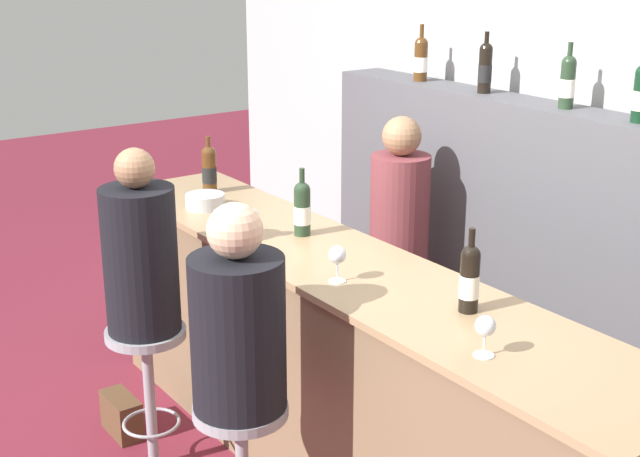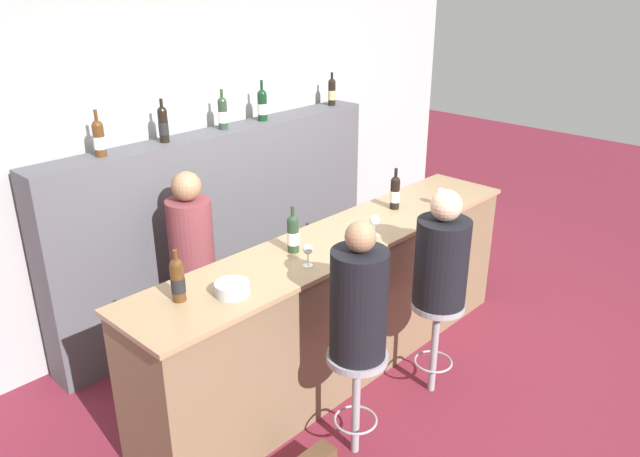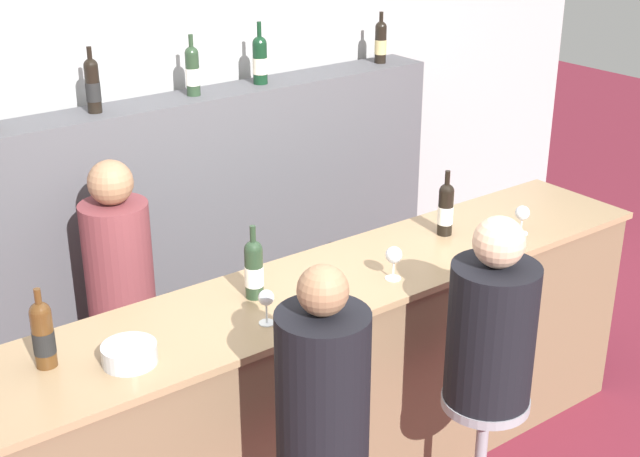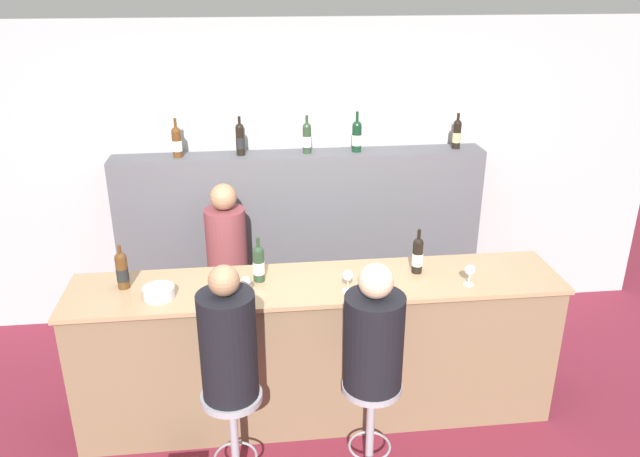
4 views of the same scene
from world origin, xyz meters
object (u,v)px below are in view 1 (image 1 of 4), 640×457
wine_bottle_backbar_0 (421,58)px  wine_bottle_backbar_2 (568,81)px  bartender (398,262)px  wine_glass_2 (485,328)px  guest_seated_left (140,254)px  guest_seated_right (238,323)px  wine_bottle_counter_0 (209,169)px  wine_glass_1 (337,256)px  wine_bottle_counter_1 (302,208)px  bar_stool_left (147,361)px  wine_bottle_counter_2 (470,278)px  metal_bowl (205,201)px  bar_stool_right (241,443)px  wine_glass_0 (252,217)px  wine_bottle_backbar_1 (485,67)px  handbag (122,415)px

wine_bottle_backbar_0 → wine_bottle_backbar_2: 1.03m
bartender → wine_glass_2: bearing=-32.0°
guest_seated_left → guest_seated_right: (0.82, -0.00, -0.02)m
wine_bottle_counter_0 → wine_bottle_backbar_0: (0.27, 1.21, 0.51)m
wine_bottle_counter_0 → bartender: bartender is taller
wine_bottle_backbar_0 → wine_glass_1: 1.91m
wine_bottle_counter_1 → guest_seated_left: 0.74m
bar_stool_left → wine_glass_1: bearing=33.6°
wine_bottle_counter_2 → wine_glass_2: bearing=-36.2°
wine_bottle_backbar_0 → wine_bottle_backbar_2: bearing=-0.0°
metal_bowl → bartender: (0.39, 0.94, -0.41)m
wine_bottle_counter_2 → wine_bottle_backbar_0: (-1.66, 1.21, 0.51)m
wine_bottle_counter_0 → wine_bottle_counter_2: (1.93, 0.00, 0.00)m
wine_glass_1 → bar_stool_right: bearing=-81.5°
wine_bottle_backbar_2 → wine_glass_0: wine_bottle_backbar_2 is taller
wine_glass_0 → wine_glass_1: 0.64m
wine_bottle_counter_0 → bartender: size_ratio=0.20×
wine_glass_2 → bar_stool_left: size_ratio=0.20×
wine_glass_0 → metal_bowl: (-0.54, 0.05, -0.07)m
wine_bottle_backbar_0 → guest_seated_left: bearing=-78.1°
wine_bottle_backbar_1 → guest_seated_right: (0.73, -1.92, -0.67)m
wine_glass_1 → metal_bowl: (-1.18, 0.05, -0.07)m
wine_bottle_counter_1 → bar_stool_left: 0.97m
wine_bottle_counter_2 → metal_bowl: wine_bottle_counter_2 is taller
metal_bowl → bar_stool_left: 0.89m
wine_glass_1 → wine_bottle_backbar_2: bearing=94.8°
wine_glass_2 → guest_seated_left: size_ratio=0.17×
wine_glass_2 → guest_seated_left: bearing=-162.2°
metal_bowl → bar_stool_right: size_ratio=0.28×
wine_bottle_counter_1 → wine_bottle_backbar_2: bearing=70.2°
wine_glass_2 → wine_bottle_counter_2: bearing=143.8°
guest_seated_left → wine_bottle_backbar_1: bearing=87.2°
wine_bottle_counter_2 → wine_bottle_counter_0: bearing=-180.0°
bartender → wine_bottle_counter_0: bearing=-128.9°
metal_bowl → guest_seated_left: 0.70m
wine_bottle_counter_2 → wine_bottle_backbar_2: bearing=117.3°
metal_bowl → bar_stool_right: metal_bowl is taller
handbag → bar_stool_left: bearing=-0.0°
wine_glass_1 → guest_seated_left: (-0.75, -0.49, -0.11)m
wine_bottle_backbar_2 → bartender: wine_bottle_backbar_2 is taller
wine_bottle_backbar_1 → guest_seated_right: wine_bottle_backbar_1 is taller
wine_bottle_counter_1 → metal_bowl: bearing=-165.8°
guest_seated_right → wine_bottle_counter_1: bearing=131.6°
wine_bottle_counter_2 → bar_stool_right: size_ratio=0.45×
wine_bottle_counter_2 → wine_glass_2: wine_bottle_counter_2 is taller
wine_bottle_backbar_2 → wine_bottle_counter_1: bearing=-109.8°
wine_glass_1 → bar_stool_right: wine_glass_1 is taller
wine_glass_2 → guest_seated_right: size_ratio=0.18×
wine_bottle_counter_2 → wine_bottle_backbar_1: (-1.16, 1.21, 0.52)m
wine_bottle_backbar_1 → wine_bottle_backbar_0: bearing=180.0°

